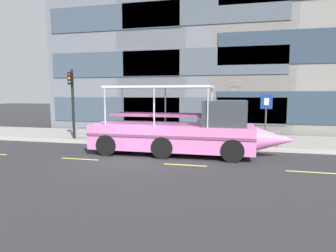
% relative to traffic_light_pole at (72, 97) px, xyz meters
% --- Properties ---
extents(ground_plane, '(120.00, 120.00, 0.00)m').
position_rel_traffic_light_pole_xyz_m(ground_plane, '(5.22, -3.59, -2.71)').
color(ground_plane, '#2B2B2D').
extents(sidewalk, '(32.00, 4.80, 0.18)m').
position_rel_traffic_light_pole_xyz_m(sidewalk, '(5.22, 2.01, -2.62)').
color(sidewalk, gray).
rests_on(sidewalk, ground_plane).
extents(curb_edge, '(32.00, 0.18, 0.18)m').
position_rel_traffic_light_pole_xyz_m(curb_edge, '(5.22, -0.48, -2.62)').
color(curb_edge, '#B2ADA3').
rests_on(curb_edge, ground_plane).
extents(lane_centreline, '(25.80, 0.12, 0.01)m').
position_rel_traffic_light_pole_xyz_m(lane_centreline, '(5.22, -4.17, -2.71)').
color(lane_centreline, '#DBD64C').
rests_on(lane_centreline, ground_plane).
extents(curb_guardrail, '(11.60, 0.09, 0.79)m').
position_rel_traffic_light_pole_xyz_m(curb_guardrail, '(6.05, -0.14, -1.99)').
color(curb_guardrail, gray).
rests_on(curb_guardrail, sidewalk).
extents(traffic_light_pole, '(0.24, 0.46, 4.19)m').
position_rel_traffic_light_pole_xyz_m(traffic_light_pole, '(0.00, 0.00, 0.00)').
color(traffic_light_pole, black).
rests_on(traffic_light_pole, sidewalk).
extents(parking_sign, '(0.60, 0.12, 2.71)m').
position_rel_traffic_light_pole_xyz_m(parking_sign, '(11.18, 0.19, -0.69)').
color(parking_sign, '#4C4F54').
rests_on(parking_sign, sidewalk).
extents(duck_tour_boat, '(9.69, 2.54, 3.30)m').
position_rel_traffic_light_pole_xyz_m(duck_tour_boat, '(7.19, -2.10, -1.61)').
color(duck_tour_boat, pink).
rests_on(duck_tour_boat, ground_plane).
extents(pedestrian_near_bow, '(0.39, 0.34, 1.68)m').
position_rel_traffic_light_pole_xyz_m(pedestrian_near_bow, '(9.91, 1.32, -1.52)').
color(pedestrian_near_bow, '#1E2338').
rests_on(pedestrian_near_bow, sidewalk).
extents(pedestrian_mid_left, '(0.43, 0.20, 1.50)m').
position_rel_traffic_light_pole_xyz_m(pedestrian_mid_left, '(7.66, 1.20, -1.63)').
color(pedestrian_mid_left, black).
rests_on(pedestrian_mid_left, sidewalk).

